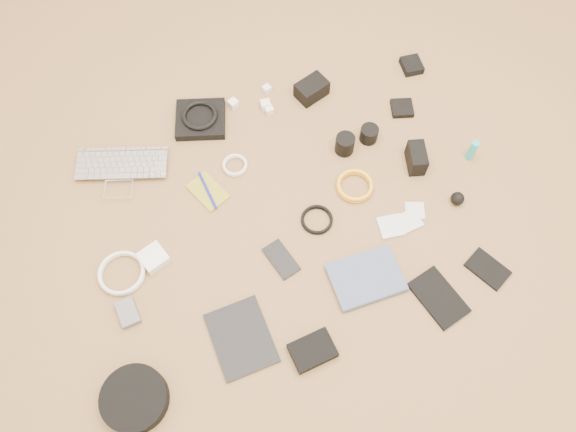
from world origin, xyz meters
name	(u,v)px	position (x,y,z in m)	size (l,w,h in m)	color
laptop	(121,176)	(-0.46, 0.37, 0.01)	(0.32, 0.22, 0.03)	#B8B7BC
headphone_pouch	(201,119)	(-0.13, 0.49, 0.02)	(0.18, 0.17, 0.03)	black
headphones	(200,115)	(-0.13, 0.49, 0.04)	(0.13, 0.13, 0.02)	black
charger_a	(233,104)	(0.01, 0.51, 0.01)	(0.03, 0.03, 0.03)	white
charger_b	(267,89)	(0.15, 0.53, 0.01)	(0.03, 0.03, 0.03)	white
charger_c	(266,105)	(0.12, 0.46, 0.02)	(0.03, 0.03, 0.03)	white
charger_d	(269,110)	(0.12, 0.43, 0.01)	(0.03, 0.03, 0.03)	white
dslr_camera	(312,89)	(0.30, 0.45, 0.03)	(0.11, 0.08, 0.07)	black
lens_pouch	(412,65)	(0.71, 0.42, 0.01)	(0.07, 0.08, 0.03)	black
notebook_olive	(208,192)	(-0.20, 0.20, 0.00)	(0.09, 0.14, 0.01)	olive
pen_blue	(208,190)	(-0.20, 0.20, 0.01)	(0.01, 0.01, 0.16)	#141AA2
cable_white_a	(235,166)	(-0.08, 0.26, 0.01)	(0.09, 0.09, 0.01)	white
lens_a	(345,144)	(0.31, 0.18, 0.04)	(0.07, 0.07, 0.07)	black
lens_b	(369,134)	(0.41, 0.18, 0.03)	(0.06, 0.06, 0.06)	black
card_reader	(402,108)	(0.58, 0.25, 0.01)	(0.08, 0.08, 0.02)	black
power_brick	(154,258)	(-0.44, 0.03, 0.02)	(0.08, 0.08, 0.03)	white
cable_white_b	(122,274)	(-0.55, 0.02, 0.01)	(0.15, 0.15, 0.01)	white
cable_black	(317,220)	(0.10, -0.05, 0.00)	(0.11, 0.11, 0.01)	black
cable_yellow	(355,187)	(0.27, 0.02, 0.01)	(0.13, 0.13, 0.01)	gold
flash	(416,158)	(0.51, 0.03, 0.04)	(0.06, 0.10, 0.08)	black
lens_cleaner	(472,150)	(0.70, -0.03, 0.05)	(0.03, 0.03, 0.09)	#1BA8B1
battery_charger	(128,313)	(-0.57, -0.12, 0.01)	(0.06, 0.09, 0.02)	#5C5B60
tablet	(241,338)	(-0.27, -0.32, 0.00)	(0.17, 0.22, 0.01)	black
phone	(281,259)	(-0.06, -0.13, 0.01)	(0.07, 0.13, 0.01)	black
filter_case_left	(391,227)	(0.32, -0.16, 0.01)	(0.08, 0.08, 0.01)	silver
filter_case_mid	(410,221)	(0.39, -0.17, 0.00)	(0.07, 0.07, 0.01)	silver
filter_case_right	(415,211)	(0.42, -0.14, 0.00)	(0.06, 0.06, 0.01)	silver
air_blower	(457,199)	(0.57, -0.16, 0.02)	(0.05, 0.05, 0.05)	black
headphone_case	(135,399)	(-0.62, -0.38, 0.03)	(0.19, 0.19, 0.05)	black
drive_case	(313,351)	(-0.09, -0.44, 0.02)	(0.13, 0.09, 0.03)	black
paperback	(376,301)	(0.16, -0.38, 0.01)	(0.17, 0.22, 0.02)	#404F6D
notebook_black_a	(439,298)	(0.34, -0.44, 0.01)	(0.11, 0.18, 0.01)	black
notebook_black_b	(488,269)	(0.54, -0.42, 0.01)	(0.09, 0.13, 0.01)	black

